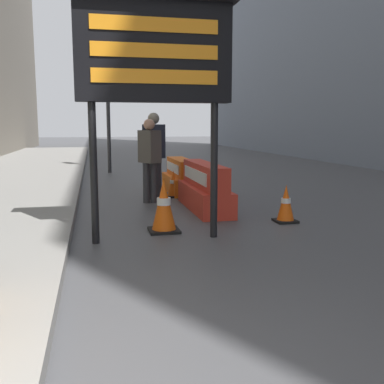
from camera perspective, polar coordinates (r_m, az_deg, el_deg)
name	(u,v)px	position (r m, az deg, el deg)	size (l,w,h in m)	color
message_board	(154,53)	(6.07, -4.81, 17.18)	(2.15, 0.36, 3.23)	black
jersey_barrier_red_striped	(204,189)	(8.34, 1.58, 0.37)	(0.58, 2.20, 0.87)	red
jersey_barrier_orange_far	(181,178)	(10.53, -1.37, 1.85)	(0.64, 1.82, 0.78)	orange
traffic_cone_near	(164,206)	(6.59, -3.60, -1.75)	(0.44, 0.44, 0.79)	black
traffic_cone_mid	(286,204)	(7.40, 11.83, -1.50)	(0.34, 0.34, 0.61)	black
traffic_cone_far	(173,184)	(9.80, -2.39, 1.00)	(0.33, 0.33, 0.58)	black
traffic_light_near_curb	(107,72)	(15.07, -10.71, 14.77)	(0.28, 0.44, 4.52)	#2D2D30
pedestrian_worker	(154,149)	(9.46, -4.86, 5.50)	(0.51, 0.34, 1.82)	#333338
pedestrian_passerby	(150,154)	(9.04, -5.41, 4.86)	(0.45, 0.51, 1.68)	#333338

